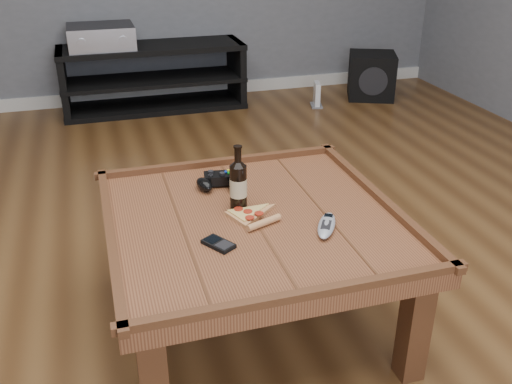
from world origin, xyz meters
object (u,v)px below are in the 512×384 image
object	(u,v)px
game_controller	(219,181)
game_console	(317,95)
beer_bottle	(238,183)
av_receiver	(101,37)
smartphone	(219,244)
pizza_slice	(250,215)
media_console	(154,78)
subwoofer	(371,76)
coffee_table	(253,232)
remote_control	(327,225)

from	to	relation	value
game_controller	game_console	bearing A→B (deg)	67.43
beer_bottle	game_controller	xyz separation A→B (m)	(-0.03, 0.18, -0.07)
av_receiver	smartphone	bearing A→B (deg)	-86.10
pizza_slice	game_console	distance (m)	2.76
pizza_slice	av_receiver	distance (m)	2.77
media_console	subwoofer	bearing A→B (deg)	-6.77
beer_bottle	pizza_slice	size ratio (longest dim) A/B	0.85
av_receiver	pizza_slice	bearing A→B (deg)	-82.80
coffee_table	media_console	xyz separation A→B (m)	(0.00, 2.75, -0.15)
game_controller	subwoofer	bearing A→B (deg)	59.59
remote_control	av_receiver	size ratio (longest dim) A/B	0.39
av_receiver	subwoofer	xyz separation A→B (m)	(2.13, -0.20, -0.40)
game_controller	subwoofer	xyz separation A→B (m)	(1.83, 2.27, -0.29)
coffee_table	beer_bottle	distance (m)	0.18
smartphone	pizza_slice	bearing A→B (deg)	13.67
media_console	pizza_slice	world-z (taller)	media_console
coffee_table	av_receiver	xyz separation A→B (m)	(-0.36, 2.74, 0.19)
coffee_table	pizza_slice	xyz separation A→B (m)	(-0.01, 0.00, 0.07)
media_console	game_console	bearing A→B (deg)	-14.35
pizza_slice	smartphone	size ratio (longest dim) A/B	2.32
subwoofer	av_receiver	bearing A→B (deg)	-162.83
coffee_table	beer_bottle	bearing A→B (deg)	108.41
pizza_slice	media_console	bearing A→B (deg)	68.84
game_controller	game_console	size ratio (longest dim) A/B	1.02
game_controller	coffee_table	bearing A→B (deg)	-69.89
pizza_slice	coffee_table	bearing A→B (deg)	-38.33
media_console	game_console	distance (m)	1.30
pizza_slice	game_console	bearing A→B (deg)	41.70
coffee_table	game_console	distance (m)	2.75
media_console	game_console	size ratio (longest dim) A/B	7.18
remote_control	pizza_slice	bearing A→B (deg)	176.32
media_console	av_receiver	size ratio (longest dim) A/B	2.95
pizza_slice	game_console	world-z (taller)	pizza_slice
game_controller	game_console	xyz separation A→B (m)	(1.30, 2.16, -0.39)
media_console	remote_control	distance (m)	2.91
remote_control	subwoofer	distance (m)	3.12
smartphone	subwoofer	bearing A→B (deg)	22.43
remote_control	coffee_table	bearing A→B (deg)	175.69
pizza_slice	remote_control	size ratio (longest dim) A/B	1.51
smartphone	subwoofer	size ratio (longest dim) A/B	0.25
game_controller	av_receiver	size ratio (longest dim) A/B	0.42
coffee_table	game_controller	distance (m)	0.29
remote_control	game_console	world-z (taller)	remote_control
beer_bottle	smartphone	xyz separation A→B (m)	(-0.13, -0.23, -0.09)
coffee_table	av_receiver	size ratio (longest dim) A/B	2.17
av_receiver	game_console	bearing A→B (deg)	-11.09
media_console	coffee_table	bearing A→B (deg)	-90.00
coffee_table	game_console	xyz separation A→B (m)	(1.25, 2.43, -0.30)
game_console	coffee_table	bearing A→B (deg)	-102.71
subwoofer	game_console	distance (m)	0.55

